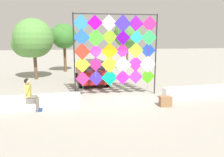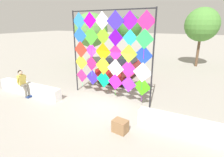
% 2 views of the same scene
% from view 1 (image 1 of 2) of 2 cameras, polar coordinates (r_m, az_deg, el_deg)
% --- Properties ---
extents(ground, '(120.00, 120.00, 0.00)m').
position_cam_1_polar(ground, '(10.69, 2.67, -5.98)').
color(ground, '#9E998E').
extents(plaza_ledge_left, '(4.33, 0.46, 0.62)m').
position_cam_1_polar(plaza_ledge_left, '(9.91, -21.50, -6.18)').
color(plaza_ledge_left, white).
rests_on(plaza_ledge_left, ground).
extents(plaza_ledge_right, '(4.33, 0.46, 0.62)m').
position_cam_1_polar(plaza_ledge_right, '(12.06, 23.54, -3.41)').
color(plaza_ledge_right, white).
rests_on(plaza_ledge_right, ground).
extents(kite_display_rack, '(4.59, 0.49, 4.47)m').
position_cam_1_polar(kite_display_rack, '(11.24, 1.15, 8.10)').
color(kite_display_rack, '#232328').
rests_on(kite_display_rack, ground).
extents(seated_vendor, '(0.66, 0.53, 1.47)m').
position_cam_1_polar(seated_vendor, '(9.43, -21.81, -3.58)').
color(seated_vendor, '#666056').
rests_on(seated_vendor, ground).
extents(parked_car, '(2.14, 4.28, 1.64)m').
position_cam_1_polar(parked_car, '(14.83, -5.90, 1.95)').
color(parked_car, maroon).
rests_on(parked_car, ground).
extents(cardboard_box_large, '(0.59, 0.47, 0.47)m').
position_cam_1_polar(cardboard_box_large, '(9.95, 14.69, -6.16)').
color(cardboard_box_large, olive).
rests_on(cardboard_box_large, ground).
extents(tree_broadleaf, '(2.52, 2.61, 4.65)m').
position_cam_1_polar(tree_broadleaf, '(20.41, -13.59, 11.27)').
color(tree_broadleaf, brown).
rests_on(tree_broadleaf, ground).
extents(tree_palm_like, '(3.31, 3.26, 4.71)m').
position_cam_1_polar(tree_palm_like, '(17.41, -21.57, 9.85)').
color(tree_palm_like, brown).
rests_on(tree_palm_like, ground).
extents(tree_far_right, '(2.87, 2.87, 5.12)m').
position_cam_1_polar(tree_far_right, '(21.89, 4.13, 12.23)').
color(tree_far_right, brown).
rests_on(tree_far_right, ground).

